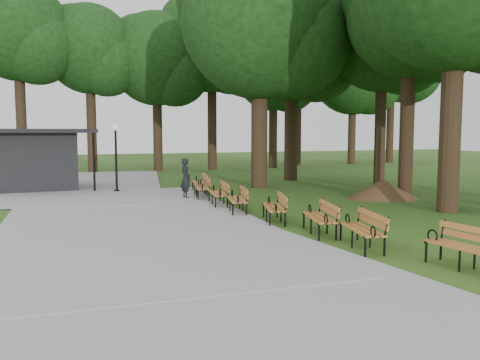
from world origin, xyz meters
name	(u,v)px	position (x,y,z in m)	size (l,w,h in m)	color
ground	(282,228)	(0.00, 0.00, 0.00)	(100.00, 100.00, 0.00)	#294F16
path	(125,219)	(-4.00, 3.00, 0.03)	(12.00, 38.00, 0.06)	#98989B
person	(186,178)	(-0.98, 7.18, 0.83)	(0.60, 0.40, 1.65)	black
kiosk	(36,159)	(-6.79, 12.61, 1.43)	(4.57, 3.97, 2.86)	black
lamp_post	(116,143)	(-3.39, 10.33, 2.23)	(0.32, 0.32, 3.09)	black
dirt_mound	(382,189)	(6.64, 4.41, 0.39)	(2.51, 2.51, 0.77)	#47301C
bench_0	(468,249)	(1.56, -5.18, 0.44)	(1.90, 0.64, 0.88)	#B36729
bench_1	(361,229)	(0.71, -2.81, 0.44)	(1.90, 0.64, 0.88)	#B36729
bench_2	(319,218)	(0.58, -1.06, 0.44)	(1.90, 0.64, 0.88)	#B36729
bench_3	(274,207)	(0.19, 1.01, 0.44)	(1.90, 0.64, 0.88)	#B36729
bench_4	(236,199)	(-0.26, 3.09, 0.44)	(1.90, 0.64, 0.88)	#B36729
bench_5	(218,193)	(-0.34, 4.87, 0.44)	(1.90, 0.64, 0.88)	#B36729
bench_6	(202,187)	(-0.34, 7.06, 0.44)	(1.90, 0.64, 0.88)	#B36729
bench_7	(200,183)	(0.07, 8.82, 0.44)	(1.90, 0.64, 0.88)	#B36729
lawn_tree_1	(410,16)	(8.11, 4.83, 7.53)	(5.26, 5.26, 10.23)	black
lawn_tree_2	(260,21)	(3.38, 9.79, 7.99)	(7.53, 7.53, 11.81)	black
lawn_tree_4	(292,43)	(6.50, 12.63, 7.63)	(6.59, 6.59, 10.98)	black
lawn_tree_5	(383,37)	(9.70, 8.85, 7.48)	(5.59, 5.59, 10.32)	black
tree_backdrop	(238,57)	(7.11, 22.94, 8.31)	(37.37, 10.18, 16.63)	black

